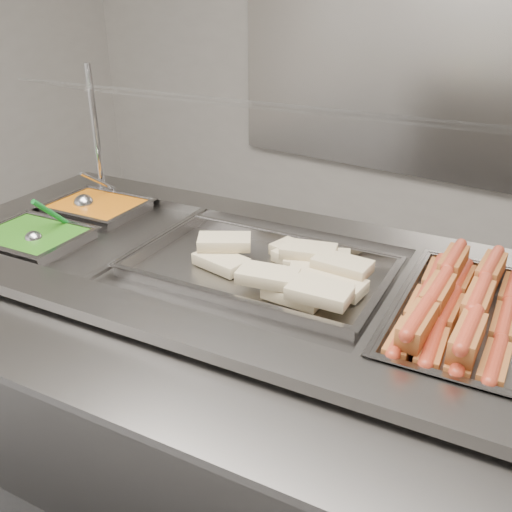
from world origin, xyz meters
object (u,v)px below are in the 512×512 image
Objects in this scene: serving_spoon at (37,235)px; ladle at (85,203)px; steam_counter at (242,389)px; sneeze_guard at (276,113)px; pan_wraps at (259,273)px; pan_hotdogs at (473,330)px.

ladle is at bearing 112.15° from serving_spoon.
serving_spoon is at bearing -158.16° from steam_counter.
steam_counter is 1.18× the size of sneeze_guard.
pan_hotdogs is at bearing 8.14° from pan_wraps.
steam_counter is 11.57× the size of serving_spoon.
sneeze_guard is at bearing 15.46° from ladle.
ladle is (-0.79, 0.03, 0.04)m from pan_wraps.
pan_wraps is (-0.59, -0.08, 0.02)m from pan_hotdogs.
serving_spoon reaches higher than pan_wraps.
sneeze_guard is 9.79× the size of serving_spoon.
sneeze_guard is 2.83× the size of pan_hotdogs.
pan_wraps is at bearing -171.86° from pan_hotdogs.
steam_counter is 0.45m from pan_wraps.
sneeze_guard is (-0.03, 0.23, 0.86)m from steam_counter.
steam_counter is at bearing -171.86° from pan_hotdogs.
pan_hotdogs reaches higher than steam_counter.
steam_counter is at bearing -171.86° from pan_wraps.
pan_hotdogs is at bearing -11.14° from sneeze_guard.
pan_hotdogs is at bearing 15.03° from serving_spoon.
serving_spoon reaches higher than pan_hotdogs.
pan_wraps is at bearing 8.14° from steam_counter.
pan_hotdogs is at bearing 2.45° from ladle.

